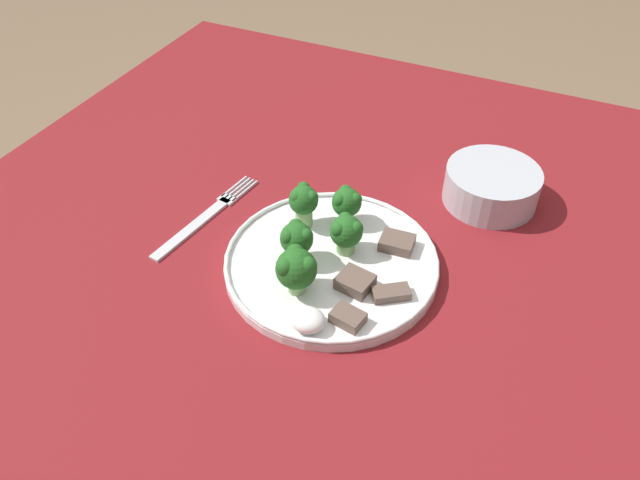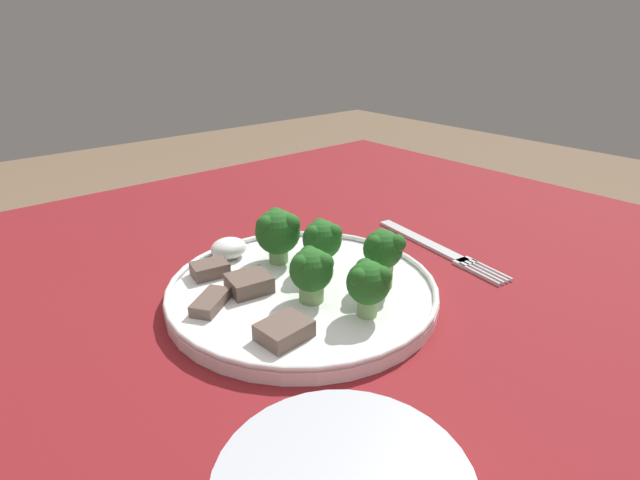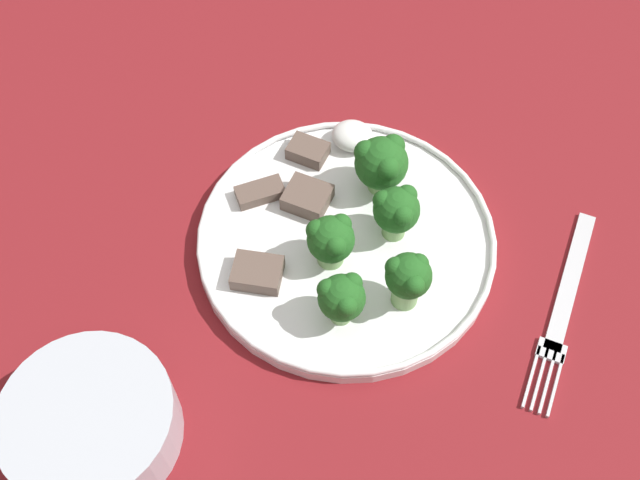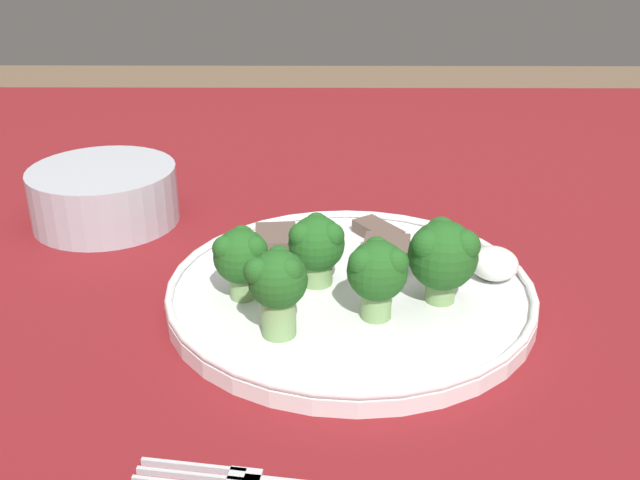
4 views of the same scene
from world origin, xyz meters
The scene contains 14 objects.
table centered at (0.00, 0.00, 0.62)m, with size 1.22×1.06×0.70m.
dinner_plate centered at (-0.04, -0.05, 0.71)m, with size 0.27×0.27×0.02m.
fork centered at (-0.24, -0.03, 0.70)m, with size 0.05×0.21×0.00m.
cream_bowl centered at (0.10, 0.17, 0.73)m, with size 0.13×0.13×0.05m.
broccoli_floret_near_rim_left centered at (-0.08, -0.07, 0.75)m, with size 0.04×0.04×0.06m.
broccoli_floret_center_left centered at (-0.06, -0.11, 0.75)m, with size 0.05×0.05×0.06m.
broccoli_floret_back_left centered at (-0.11, 0.00, 0.75)m, with size 0.04×0.04×0.06m.
broccoli_floret_front_left centered at (-0.04, -0.02, 0.75)m, with size 0.04×0.04×0.05m.
broccoli_floret_center_back centered at (-0.06, 0.03, 0.75)m, with size 0.04×0.04×0.05m.
meat_slice_front_slice centered at (0.01, -0.13, 0.72)m, with size 0.04×0.03×0.01m.
meat_slice_middle_slice centered at (0.00, -0.08, 0.72)m, with size 0.05×0.04×0.02m.
meat_slice_rear_slice centered at (0.02, 0.01, 0.72)m, with size 0.05×0.04×0.02m.
meat_slice_edge_slice centered at (0.04, -0.08, 0.72)m, with size 0.05×0.04×0.01m.
sauce_dollop centered at (-0.02, -0.16, 0.73)m, with size 0.04×0.04×0.02m.
Camera 3 is at (-0.11, 0.31, 1.29)m, focal length 42.00 mm.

